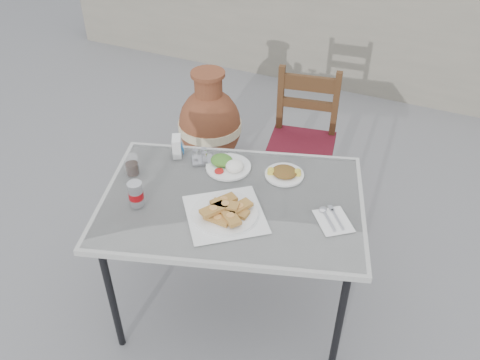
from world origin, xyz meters
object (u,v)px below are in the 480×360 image
at_px(cola_glass, 132,166).
at_px(condiment_caddy, 202,157).
at_px(salad_rice_plate, 228,165).
at_px(terracotta_urn, 210,126).
at_px(chair, 302,142).
at_px(pide_plate, 225,209).
at_px(cafe_table, 232,207).
at_px(napkin_holder, 177,146).
at_px(soda_can, 136,194).
at_px(salad_chopped_plate, 284,173).

bearing_deg(cola_glass, condiment_caddy, 40.96).
bearing_deg(salad_rice_plate, terracotta_urn, 122.80).
distance_m(salad_rice_plate, chair, 0.78).
bearing_deg(pide_plate, cafe_table, 99.26).
relative_size(pide_plate, cola_glass, 4.74).
relative_size(cafe_table, cola_glass, 14.11).
bearing_deg(cafe_table, cola_glass, -177.11).
relative_size(napkin_holder, condiment_caddy, 0.78).
xyz_separation_m(napkin_holder, condiment_caddy, (0.13, -0.00, -0.03)).
bearing_deg(pide_plate, soda_can, -165.46).
height_order(condiment_caddy, chair, chair).
relative_size(salad_rice_plate, cola_glass, 2.29).
bearing_deg(cola_glass, pide_plate, -9.17).
xyz_separation_m(pide_plate, soda_can, (-0.37, -0.10, 0.03)).
bearing_deg(chair, cola_glass, -129.16).
relative_size(soda_can, chair, 0.13).
distance_m(salad_chopped_plate, terracotta_urn, 1.14).
height_order(pide_plate, terracotta_urn, pide_plate).
xyz_separation_m(salad_rice_plate, soda_can, (-0.24, -0.40, 0.04)).
bearing_deg(napkin_holder, chair, 32.32).
distance_m(napkin_holder, condiment_caddy, 0.14).
height_order(pide_plate, chair, chair).
relative_size(soda_can, cola_glass, 1.23).
relative_size(napkin_holder, terracotta_urn, 0.13).
bearing_deg(terracotta_urn, napkin_holder, -72.85).
height_order(cafe_table, chair, chair).
height_order(pide_plate, soda_can, soda_can).
bearing_deg(terracotta_urn, cola_glass, -82.46).
bearing_deg(chair, terracotta_urn, 162.69).
height_order(salad_rice_plate, soda_can, soda_can).
bearing_deg(salad_chopped_plate, soda_can, -138.00).
bearing_deg(salad_chopped_plate, cafe_table, -121.06).
bearing_deg(cola_glass, cafe_table, 2.89).
bearing_deg(terracotta_urn, salad_rice_plate, -57.20).
xyz_separation_m(salad_rice_plate, napkin_holder, (-0.27, -0.00, 0.03)).
distance_m(salad_rice_plate, napkin_holder, 0.27).
distance_m(salad_rice_plate, condiment_caddy, 0.13).
distance_m(pide_plate, salad_chopped_plate, 0.38).
bearing_deg(cafe_table, terracotta_urn, 122.29).
distance_m(cafe_table, condiment_caddy, 0.32).
xyz_separation_m(cafe_table, salad_rice_plate, (-0.11, 0.19, 0.07)).
height_order(salad_rice_plate, salad_chopped_plate, salad_rice_plate).
height_order(condiment_caddy, terracotta_urn, condiment_caddy).
distance_m(soda_can, cola_glass, 0.23).
height_order(soda_can, napkin_holder, soda_can).
bearing_deg(salad_rice_plate, salad_chopped_plate, 11.48).
relative_size(condiment_caddy, chair, 0.15).
xyz_separation_m(chair, terracotta_urn, (-0.66, 0.08, -0.10)).
relative_size(cafe_table, pide_plate, 2.97).
height_order(cafe_table, salad_chopped_plate, salad_chopped_plate).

